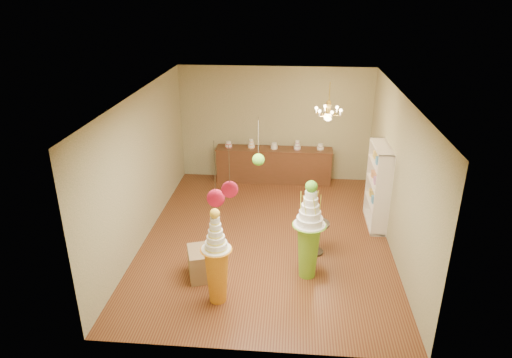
# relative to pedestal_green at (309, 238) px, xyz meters

# --- Properties ---
(floor) EXTENTS (6.50, 6.50, 0.00)m
(floor) POSITION_rel_pedestal_green_xyz_m (-0.82, 1.31, -0.77)
(floor) COLOR brown
(floor) RESTS_ON ground
(ceiling) EXTENTS (6.50, 6.50, 0.00)m
(ceiling) POSITION_rel_pedestal_green_xyz_m (-0.82, 1.31, 2.23)
(ceiling) COLOR white
(ceiling) RESTS_ON ground
(wall_back) EXTENTS (5.00, 0.04, 3.00)m
(wall_back) POSITION_rel_pedestal_green_xyz_m (-0.82, 4.56, 0.73)
(wall_back) COLOR tan
(wall_back) RESTS_ON ground
(wall_front) EXTENTS (5.00, 0.04, 3.00)m
(wall_front) POSITION_rel_pedestal_green_xyz_m (-0.82, -1.94, 0.73)
(wall_front) COLOR tan
(wall_front) RESTS_ON ground
(wall_left) EXTENTS (0.04, 6.50, 3.00)m
(wall_left) POSITION_rel_pedestal_green_xyz_m (-3.32, 1.31, 0.73)
(wall_left) COLOR tan
(wall_left) RESTS_ON ground
(wall_right) EXTENTS (0.04, 6.50, 3.00)m
(wall_right) POSITION_rel_pedestal_green_xyz_m (1.68, 1.31, 0.73)
(wall_right) COLOR tan
(wall_right) RESTS_ON ground
(pedestal_green) EXTENTS (0.70, 0.70, 1.87)m
(pedestal_green) POSITION_rel_pedestal_green_xyz_m (0.00, 0.00, 0.00)
(pedestal_green) COLOR #75B427
(pedestal_green) RESTS_ON floor
(pedestal_orange) EXTENTS (0.63, 0.63, 1.70)m
(pedestal_orange) POSITION_rel_pedestal_green_xyz_m (-1.49, -0.83, -0.12)
(pedestal_orange) COLOR orange
(pedestal_orange) RESTS_ON floor
(burlap_riser) EXTENTS (0.75, 0.75, 0.54)m
(burlap_riser) POSITION_rel_pedestal_green_xyz_m (-1.82, -0.16, -0.50)
(burlap_riser) COLOR #8D704C
(burlap_riser) RESTS_ON floor
(sideboard) EXTENTS (3.04, 0.54, 1.16)m
(sideboard) POSITION_rel_pedestal_green_xyz_m (-0.82, 4.28, -0.29)
(sideboard) COLOR #56301B
(sideboard) RESTS_ON floor
(shelving_unit) EXTENTS (0.33, 1.20, 1.80)m
(shelving_unit) POSITION_rel_pedestal_green_xyz_m (1.52, 2.11, 0.13)
(shelving_unit) COLOR #F1E5D0
(shelving_unit) RESTS_ON floor
(round_table) EXTENTS (0.63, 0.63, 0.66)m
(round_table) POSITION_rel_pedestal_green_xyz_m (0.16, 0.78, -0.34)
(round_table) COLOR black
(round_table) RESTS_ON floor
(vase) EXTENTS (0.19, 0.19, 0.17)m
(vase) POSITION_rel_pedestal_green_xyz_m (0.16, 0.78, -0.02)
(vase) COLOR #F1E5D0
(vase) RESTS_ON round_table
(pom_red_left) EXTENTS (0.25, 0.25, 0.95)m
(pom_red_left) POSITION_rel_pedestal_green_xyz_m (-1.36, -1.43, 1.40)
(pom_red_left) COLOR #464133
(pom_red_left) RESTS_ON ceiling
(pom_green_mid) EXTENTS (0.20, 0.20, 0.80)m
(pom_green_mid) POSITION_rel_pedestal_green_xyz_m (-0.87, -0.23, 1.53)
(pom_green_mid) COLOR #464133
(pom_green_mid) RESTS_ON ceiling
(pom_red_right) EXTENTS (0.22, 0.22, 0.73)m
(pom_red_right) POSITION_rel_pedestal_green_xyz_m (-1.14, -1.59, 1.61)
(pom_red_right) COLOR #464133
(pom_red_right) RESTS_ON ceiling
(chandelier) EXTENTS (0.77, 0.77, 0.85)m
(chandelier) POSITION_rel_pedestal_green_xyz_m (0.40, 2.63, 1.53)
(chandelier) COLOR #F2C755
(chandelier) RESTS_ON ceiling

